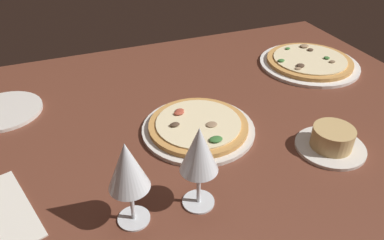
{
  "coord_description": "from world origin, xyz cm",
  "views": [
    {
      "loc": [
        25.72,
        69.96,
        57.9
      ],
      "look_at": [
        -1.33,
        0.88,
        7.0
      ],
      "focal_mm": 34.45,
      "sensor_mm": 36.0,
      "label": 1
    }
  ],
  "objects_px": {
    "pizza_side": "(309,62)",
    "ramekin_on_saucer": "(332,141)",
    "wine_glass_far": "(199,152)",
    "side_plate": "(4,111)",
    "wine_glass_near": "(127,168)",
    "pizza_main": "(198,127)"
  },
  "relations": [
    {
      "from": "pizza_side",
      "to": "wine_glass_near",
      "type": "xyz_separation_m",
      "value": [
        0.69,
        0.42,
        0.11
      ]
    },
    {
      "from": "ramekin_on_saucer",
      "to": "pizza_main",
      "type": "bearing_deg",
      "value": -34.25
    },
    {
      "from": "pizza_side",
      "to": "wine_glass_near",
      "type": "distance_m",
      "value": 0.82
    },
    {
      "from": "wine_glass_near",
      "to": "side_plate",
      "type": "bearing_deg",
      "value": -63.94
    },
    {
      "from": "pizza_side",
      "to": "pizza_main",
      "type": "bearing_deg",
      "value": 23.38
    },
    {
      "from": "pizza_side",
      "to": "side_plate",
      "type": "bearing_deg",
      "value": -3.64
    },
    {
      "from": "ramekin_on_saucer",
      "to": "wine_glass_near",
      "type": "xyz_separation_m",
      "value": [
        0.48,
        0.04,
        0.1
      ]
    },
    {
      "from": "wine_glass_far",
      "to": "wine_glass_near",
      "type": "xyz_separation_m",
      "value": [
        0.13,
        -0.01,
        -0.0
      ]
    },
    {
      "from": "wine_glass_far",
      "to": "wine_glass_near",
      "type": "distance_m",
      "value": 0.13
    },
    {
      "from": "pizza_main",
      "to": "ramekin_on_saucer",
      "type": "xyz_separation_m",
      "value": [
        -0.26,
        0.18,
        0.01
      ]
    },
    {
      "from": "pizza_main",
      "to": "side_plate",
      "type": "distance_m",
      "value": 0.52
    },
    {
      "from": "wine_glass_far",
      "to": "side_plate",
      "type": "distance_m",
      "value": 0.62
    },
    {
      "from": "pizza_main",
      "to": "wine_glass_near",
      "type": "distance_m",
      "value": 0.33
    },
    {
      "from": "pizza_main",
      "to": "ramekin_on_saucer",
      "type": "height_order",
      "value": "ramekin_on_saucer"
    },
    {
      "from": "pizza_side",
      "to": "wine_glass_far",
      "type": "bearing_deg",
      "value": 36.92
    },
    {
      "from": "pizza_side",
      "to": "wine_glass_far",
      "type": "distance_m",
      "value": 0.72
    },
    {
      "from": "wine_glass_near",
      "to": "pizza_main",
      "type": "bearing_deg",
      "value": -135.25
    },
    {
      "from": "pizza_side",
      "to": "side_plate",
      "type": "height_order",
      "value": "pizza_side"
    },
    {
      "from": "ramekin_on_saucer",
      "to": "wine_glass_far",
      "type": "relative_size",
      "value": 0.89
    },
    {
      "from": "ramekin_on_saucer",
      "to": "pizza_side",
      "type": "bearing_deg",
      "value": -119.85
    },
    {
      "from": "pizza_side",
      "to": "ramekin_on_saucer",
      "type": "xyz_separation_m",
      "value": [
        0.22,
        0.38,
        0.01
      ]
    },
    {
      "from": "pizza_main",
      "to": "wine_glass_near",
      "type": "height_order",
      "value": "wine_glass_near"
    }
  ]
}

